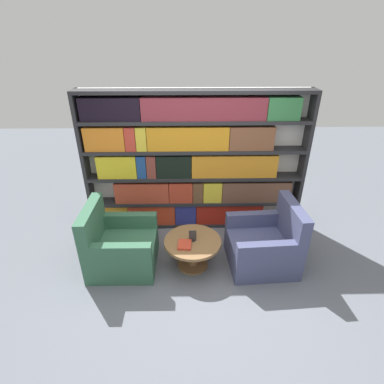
{
  "coord_description": "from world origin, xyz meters",
  "views": [
    {
      "loc": [
        -0.12,
        -2.91,
        2.86
      ],
      "look_at": [
        -0.05,
        0.71,
        0.91
      ],
      "focal_mm": 28.0,
      "sensor_mm": 36.0,
      "label": 1
    }
  ],
  "objects": [
    {
      "name": "table_sign",
      "position": [
        -0.05,
        0.27,
        0.49
      ],
      "size": [
        0.1,
        0.06,
        0.16
      ],
      "color": "black",
      "rests_on": "coffee_table"
    },
    {
      "name": "armchair_left",
      "position": [
        -1.05,
        0.31,
        0.3
      ],
      "size": [
        0.88,
        0.82,
        0.92
      ],
      "rotation": [
        0.0,
        0.0,
        1.56
      ],
      "color": "#336047",
      "rests_on": "ground_plane"
    },
    {
      "name": "armchair_right",
      "position": [
        0.94,
        0.31,
        0.3
      ],
      "size": [
        0.92,
        0.87,
        0.92
      ],
      "rotation": [
        0.0,
        0.0,
        -1.51
      ],
      "color": "#42476B",
      "rests_on": "ground_plane"
    },
    {
      "name": "bookshelf",
      "position": [
        -0.05,
        1.32,
        1.08
      ],
      "size": [
        3.34,
        0.3,
        2.18
      ],
      "color": "silver",
      "rests_on": "ground_plane"
    },
    {
      "name": "ground_plane",
      "position": [
        0.0,
        0.0,
        0.0
      ],
      "size": [
        14.0,
        14.0,
        0.0
      ],
      "primitive_type": "plane",
      "color": "slate"
    },
    {
      "name": "coffee_table",
      "position": [
        -0.05,
        0.27,
        0.3
      ],
      "size": [
        0.76,
        0.76,
        0.42
      ],
      "color": "brown",
      "rests_on": "ground_plane"
    },
    {
      "name": "stray_book",
      "position": [
        -0.16,
        0.17,
        0.44
      ],
      "size": [
        0.18,
        0.22,
        0.03
      ],
      "color": "#B73823",
      "rests_on": "coffee_table"
    }
  ]
}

